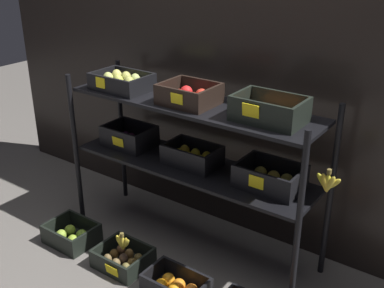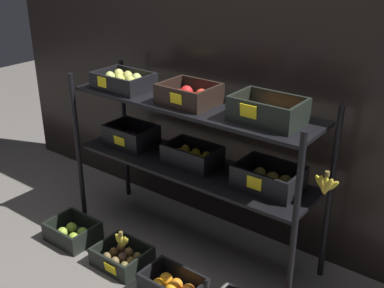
{
  "view_description": "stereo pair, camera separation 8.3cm",
  "coord_description": "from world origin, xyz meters",
  "px_view_note": "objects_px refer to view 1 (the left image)",
  "views": [
    {
      "loc": [
        1.48,
        -2.07,
        1.81
      ],
      "look_at": [
        0.0,
        0.0,
        0.7
      ],
      "focal_mm": 44.51,
      "sensor_mm": 36.0,
      "label": 1
    },
    {
      "loc": [
        1.54,
        -2.02,
        1.81
      ],
      "look_at": [
        0.0,
        0.0,
        0.7
      ],
      "focal_mm": 44.51,
      "sensor_mm": 36.0,
      "label": 2
    }
  ],
  "objects_px": {
    "crate_ground_apple_green": "(72,235)",
    "display_rack": "(193,135)",
    "crate_ground_kiwi": "(123,259)",
    "banana_bunch_loose": "(123,242)",
    "crate_ground_orange": "(176,288)"
  },
  "relations": [
    {
      "from": "crate_ground_apple_green",
      "to": "display_rack",
      "type": "bearing_deg",
      "value": 33.04
    },
    {
      "from": "crate_ground_kiwi",
      "to": "banana_bunch_loose",
      "type": "xyz_separation_m",
      "value": [
        0.01,
        0.0,
        0.12
      ]
    },
    {
      "from": "crate_ground_orange",
      "to": "banana_bunch_loose",
      "type": "bearing_deg",
      "value": 176.88
    },
    {
      "from": "display_rack",
      "to": "banana_bunch_loose",
      "type": "xyz_separation_m",
      "value": [
        -0.21,
        -0.41,
        -0.59
      ]
    },
    {
      "from": "crate_ground_apple_green",
      "to": "banana_bunch_loose",
      "type": "bearing_deg",
      "value": 1.89
    },
    {
      "from": "crate_ground_apple_green",
      "to": "crate_ground_kiwi",
      "type": "relative_size",
      "value": 1.0
    },
    {
      "from": "crate_ground_kiwi",
      "to": "crate_ground_orange",
      "type": "height_order",
      "value": "crate_ground_orange"
    },
    {
      "from": "crate_ground_apple_green",
      "to": "banana_bunch_loose",
      "type": "relative_size",
      "value": 2.56
    },
    {
      "from": "display_rack",
      "to": "crate_ground_orange",
      "type": "xyz_separation_m",
      "value": [
        0.19,
        -0.44,
        -0.71
      ]
    },
    {
      "from": "crate_ground_apple_green",
      "to": "banana_bunch_loose",
      "type": "height_order",
      "value": "banana_bunch_loose"
    },
    {
      "from": "display_rack",
      "to": "banana_bunch_loose",
      "type": "distance_m",
      "value": 0.76
    },
    {
      "from": "display_rack",
      "to": "crate_ground_kiwi",
      "type": "height_order",
      "value": "display_rack"
    },
    {
      "from": "crate_ground_kiwi",
      "to": "crate_ground_orange",
      "type": "bearing_deg",
      "value": -2.92
    },
    {
      "from": "display_rack",
      "to": "crate_ground_kiwi",
      "type": "distance_m",
      "value": 0.86
    },
    {
      "from": "banana_bunch_loose",
      "to": "display_rack",
      "type": "bearing_deg",
      "value": 62.64
    }
  ]
}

